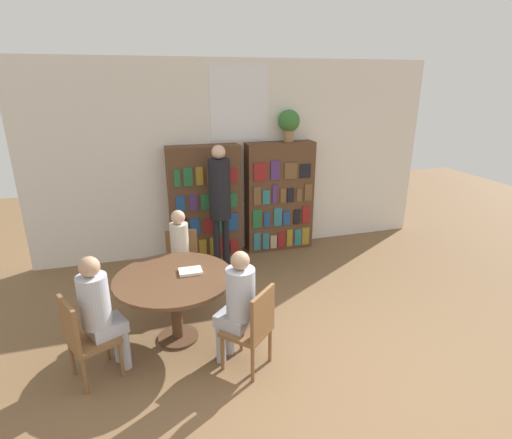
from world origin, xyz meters
The scene contains 14 objects.
ground_plane centered at (0.00, 0.00, 0.00)m, with size 16.00×16.00×0.00m, color brown.
wall_back centered at (0.00, 3.57, 1.51)m, with size 6.40×0.07×3.00m.
bookshelf_left centered at (-0.61, 3.38, 0.88)m, with size 1.10×0.34×1.77m.
bookshelf_right centered at (0.61, 3.38, 0.88)m, with size 1.10×0.34×1.77m.
flower_vase centered at (0.75, 3.38, 2.07)m, with size 0.34×0.34×0.49m.
reading_table centered at (-1.29, 1.28, 0.63)m, with size 1.24×1.24×0.75m.
chair_near_camera centered at (-2.16, 0.87, 0.48)m, with size 0.53×0.53×0.87m.
chair_left_side centered at (-1.12, 2.22, 0.48)m, with size 0.47×0.47×0.87m.
chair_far_side centered at (-0.63, 0.58, 0.48)m, with size 0.57×0.57×0.87m.
seated_reader_left centered at (-1.15, 2.04, 0.67)m, with size 0.28×0.37×1.21m.
seated_reader_right centered at (-0.76, 0.71, 0.69)m, with size 0.42×0.42×1.22m.
seated_reader_back centered at (-2.00, 0.94, 0.70)m, with size 0.41×0.38×1.23m.
librarian_standing centered at (-0.47, 2.88, 1.14)m, with size 0.31×0.58×1.85m.
open_book_on_table centered at (-1.12, 1.32, 0.77)m, with size 0.24×0.18×0.03m.
Camera 1 is at (-1.52, -2.53, 2.68)m, focal length 28.00 mm.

